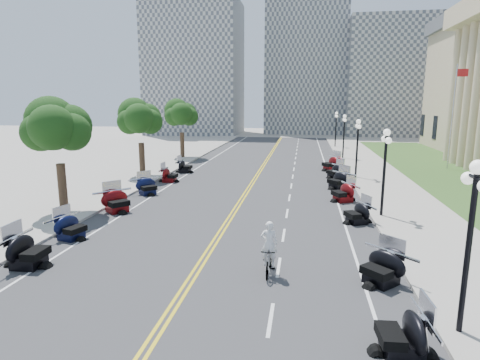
# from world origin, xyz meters

# --- Properties ---
(ground) EXTENTS (160.00, 160.00, 0.00)m
(ground) POSITION_xyz_m (0.00, 0.00, 0.00)
(ground) COLOR gray
(road) EXTENTS (16.00, 90.00, 0.01)m
(road) POSITION_xyz_m (0.00, 10.00, 0.00)
(road) COLOR #333335
(road) RESTS_ON ground
(centerline_yellow_a) EXTENTS (0.12, 90.00, 0.00)m
(centerline_yellow_a) POSITION_xyz_m (-0.12, 10.00, 0.01)
(centerline_yellow_a) COLOR yellow
(centerline_yellow_a) RESTS_ON road
(centerline_yellow_b) EXTENTS (0.12, 90.00, 0.00)m
(centerline_yellow_b) POSITION_xyz_m (0.12, 10.00, 0.01)
(centerline_yellow_b) COLOR yellow
(centerline_yellow_b) RESTS_ON road
(edge_line_north) EXTENTS (0.12, 90.00, 0.00)m
(edge_line_north) POSITION_xyz_m (6.40, 10.00, 0.01)
(edge_line_north) COLOR white
(edge_line_north) RESTS_ON road
(edge_line_south) EXTENTS (0.12, 90.00, 0.00)m
(edge_line_south) POSITION_xyz_m (-6.40, 10.00, 0.01)
(edge_line_south) COLOR white
(edge_line_south) RESTS_ON road
(lane_dash_4) EXTENTS (0.12, 2.00, 0.00)m
(lane_dash_4) POSITION_xyz_m (3.20, -8.00, 0.01)
(lane_dash_4) COLOR white
(lane_dash_4) RESTS_ON road
(lane_dash_5) EXTENTS (0.12, 2.00, 0.00)m
(lane_dash_5) POSITION_xyz_m (3.20, -4.00, 0.01)
(lane_dash_5) COLOR white
(lane_dash_5) RESTS_ON road
(lane_dash_6) EXTENTS (0.12, 2.00, 0.00)m
(lane_dash_6) POSITION_xyz_m (3.20, 0.00, 0.01)
(lane_dash_6) COLOR white
(lane_dash_6) RESTS_ON road
(lane_dash_7) EXTENTS (0.12, 2.00, 0.00)m
(lane_dash_7) POSITION_xyz_m (3.20, 4.00, 0.01)
(lane_dash_7) COLOR white
(lane_dash_7) RESTS_ON road
(lane_dash_8) EXTENTS (0.12, 2.00, 0.00)m
(lane_dash_8) POSITION_xyz_m (3.20, 8.00, 0.01)
(lane_dash_8) COLOR white
(lane_dash_8) RESTS_ON road
(lane_dash_9) EXTENTS (0.12, 2.00, 0.00)m
(lane_dash_9) POSITION_xyz_m (3.20, 12.00, 0.01)
(lane_dash_9) COLOR white
(lane_dash_9) RESTS_ON road
(lane_dash_10) EXTENTS (0.12, 2.00, 0.00)m
(lane_dash_10) POSITION_xyz_m (3.20, 16.00, 0.01)
(lane_dash_10) COLOR white
(lane_dash_10) RESTS_ON road
(lane_dash_11) EXTENTS (0.12, 2.00, 0.00)m
(lane_dash_11) POSITION_xyz_m (3.20, 20.00, 0.01)
(lane_dash_11) COLOR white
(lane_dash_11) RESTS_ON road
(lane_dash_12) EXTENTS (0.12, 2.00, 0.00)m
(lane_dash_12) POSITION_xyz_m (3.20, 24.00, 0.01)
(lane_dash_12) COLOR white
(lane_dash_12) RESTS_ON road
(lane_dash_13) EXTENTS (0.12, 2.00, 0.00)m
(lane_dash_13) POSITION_xyz_m (3.20, 28.00, 0.01)
(lane_dash_13) COLOR white
(lane_dash_13) RESTS_ON road
(lane_dash_14) EXTENTS (0.12, 2.00, 0.00)m
(lane_dash_14) POSITION_xyz_m (3.20, 32.00, 0.01)
(lane_dash_14) COLOR white
(lane_dash_14) RESTS_ON road
(lane_dash_15) EXTENTS (0.12, 2.00, 0.00)m
(lane_dash_15) POSITION_xyz_m (3.20, 36.00, 0.01)
(lane_dash_15) COLOR white
(lane_dash_15) RESTS_ON road
(lane_dash_16) EXTENTS (0.12, 2.00, 0.00)m
(lane_dash_16) POSITION_xyz_m (3.20, 40.00, 0.01)
(lane_dash_16) COLOR white
(lane_dash_16) RESTS_ON road
(lane_dash_17) EXTENTS (0.12, 2.00, 0.00)m
(lane_dash_17) POSITION_xyz_m (3.20, 44.00, 0.01)
(lane_dash_17) COLOR white
(lane_dash_17) RESTS_ON road
(lane_dash_18) EXTENTS (0.12, 2.00, 0.00)m
(lane_dash_18) POSITION_xyz_m (3.20, 48.00, 0.01)
(lane_dash_18) COLOR white
(lane_dash_18) RESTS_ON road
(lane_dash_19) EXTENTS (0.12, 2.00, 0.00)m
(lane_dash_19) POSITION_xyz_m (3.20, 52.00, 0.01)
(lane_dash_19) COLOR white
(lane_dash_19) RESTS_ON road
(sidewalk_north) EXTENTS (5.00, 90.00, 0.15)m
(sidewalk_north) POSITION_xyz_m (10.50, 10.00, 0.07)
(sidewalk_north) COLOR #9E9991
(sidewalk_north) RESTS_ON ground
(sidewalk_south) EXTENTS (5.00, 90.00, 0.15)m
(sidewalk_south) POSITION_xyz_m (-10.50, 10.00, 0.07)
(sidewalk_south) COLOR #9E9991
(sidewalk_south) RESTS_ON ground
(lawn) EXTENTS (9.00, 60.00, 0.10)m
(lawn) POSITION_xyz_m (17.50, 18.00, 0.05)
(lawn) COLOR #356023
(lawn) RESTS_ON ground
(distant_block_a) EXTENTS (18.00, 14.00, 26.00)m
(distant_block_a) POSITION_xyz_m (-18.00, 62.00, 13.00)
(distant_block_a) COLOR gray
(distant_block_a) RESTS_ON ground
(distant_block_b) EXTENTS (16.00, 12.00, 30.00)m
(distant_block_b) POSITION_xyz_m (4.00, 68.00, 15.00)
(distant_block_b) COLOR gray
(distant_block_b) RESTS_ON ground
(distant_block_c) EXTENTS (20.00, 14.00, 22.00)m
(distant_block_c) POSITION_xyz_m (22.00, 65.00, 11.00)
(distant_block_c) COLOR gray
(distant_block_c) RESTS_ON ground
(street_lamp_1) EXTENTS (0.50, 1.20, 4.90)m
(street_lamp_1) POSITION_xyz_m (8.60, -8.00, 2.60)
(street_lamp_1) COLOR black
(street_lamp_1) RESTS_ON sidewalk_north
(street_lamp_2) EXTENTS (0.50, 1.20, 4.90)m
(street_lamp_2) POSITION_xyz_m (8.60, 4.00, 2.60)
(street_lamp_2) COLOR black
(street_lamp_2) RESTS_ON sidewalk_north
(street_lamp_3) EXTENTS (0.50, 1.20, 4.90)m
(street_lamp_3) POSITION_xyz_m (8.60, 16.00, 2.60)
(street_lamp_3) COLOR black
(street_lamp_3) RESTS_ON sidewalk_north
(street_lamp_4) EXTENTS (0.50, 1.20, 4.90)m
(street_lamp_4) POSITION_xyz_m (8.60, 28.00, 2.60)
(street_lamp_4) COLOR black
(street_lamp_4) RESTS_ON sidewalk_north
(street_lamp_5) EXTENTS (0.50, 1.20, 4.90)m
(street_lamp_5) POSITION_xyz_m (8.60, 40.00, 2.60)
(street_lamp_5) COLOR black
(street_lamp_5) RESTS_ON sidewalk_north
(flagpole) EXTENTS (1.10, 0.20, 10.00)m
(flagpole) POSITION_xyz_m (18.00, 22.00, 5.00)
(flagpole) COLOR silver
(flagpole) RESTS_ON ground
(tree_2) EXTENTS (4.80, 4.80, 9.20)m
(tree_2) POSITION_xyz_m (-10.00, 2.00, 4.75)
(tree_2) COLOR #235619
(tree_2) RESTS_ON sidewalk_south
(tree_3) EXTENTS (4.80, 4.80, 9.20)m
(tree_3) POSITION_xyz_m (-10.00, 14.00, 4.75)
(tree_3) COLOR #235619
(tree_3) RESTS_ON sidewalk_south
(tree_4) EXTENTS (4.80, 4.80, 9.20)m
(tree_4) POSITION_xyz_m (-10.00, 26.00, 4.75)
(tree_4) COLOR #235619
(tree_4) RESTS_ON sidewalk_south
(motorcycle_n_3) EXTENTS (2.05, 2.05, 1.35)m
(motorcycle_n_3) POSITION_xyz_m (6.76, -9.20, 0.68)
(motorcycle_n_3) COLOR black
(motorcycle_n_3) RESTS_ON road
(motorcycle_n_4) EXTENTS (2.77, 2.77, 1.37)m
(motorcycle_n_4) POSITION_xyz_m (7.01, -4.89, 0.69)
(motorcycle_n_4) COLOR black
(motorcycle_n_4) RESTS_ON road
(motorcycle_n_6) EXTENTS (2.40, 2.40, 1.27)m
(motorcycle_n_6) POSITION_xyz_m (7.07, 2.63, 0.64)
(motorcycle_n_6) COLOR black
(motorcycle_n_6) RESTS_ON road
(motorcycle_n_7) EXTENTS (2.64, 2.64, 1.39)m
(motorcycle_n_7) POSITION_xyz_m (6.76, 7.53, 0.69)
(motorcycle_n_7) COLOR #590A0C
(motorcycle_n_7) RESTS_ON road
(motorcycle_n_8) EXTENTS (2.92, 2.92, 1.45)m
(motorcycle_n_8) POSITION_xyz_m (6.77, 11.53, 0.73)
(motorcycle_n_8) COLOR black
(motorcycle_n_8) RESTS_ON road
(motorcycle_n_9) EXTENTS (2.63, 2.63, 1.33)m
(motorcycle_n_9) POSITION_xyz_m (6.85, 16.00, 0.66)
(motorcycle_n_9) COLOR black
(motorcycle_n_9) RESTS_ON road
(motorcycle_n_10) EXTENTS (3.01, 3.01, 1.54)m
(motorcycle_n_10) POSITION_xyz_m (6.75, 19.71, 0.77)
(motorcycle_n_10) COLOR #590A0C
(motorcycle_n_10) RESTS_ON road
(motorcycle_s_4) EXTENTS (2.18, 2.18, 1.48)m
(motorcycle_s_4) POSITION_xyz_m (-6.82, -5.51, 0.74)
(motorcycle_s_4) COLOR black
(motorcycle_s_4) RESTS_ON road
(motorcycle_s_5) EXTENTS (2.31, 2.31, 1.30)m
(motorcycle_s_5) POSITION_xyz_m (-7.00, -2.17, 0.65)
(motorcycle_s_5) COLOR black
(motorcycle_s_5) RESTS_ON road
(motorcycle_s_6) EXTENTS (2.99, 2.99, 1.49)m
(motorcycle_s_6) POSITION_xyz_m (-6.99, 2.73, 0.74)
(motorcycle_s_6) COLOR #590A0C
(motorcycle_s_6) RESTS_ON road
(motorcycle_s_7) EXTENTS (2.70, 2.70, 1.34)m
(motorcycle_s_7) POSITION_xyz_m (-6.93, 7.42, 0.67)
(motorcycle_s_7) COLOR black
(motorcycle_s_7) RESTS_ON road
(motorcycle_s_8) EXTENTS (1.91, 1.91, 1.32)m
(motorcycle_s_8) POSITION_xyz_m (-6.84, 12.03, 0.66)
(motorcycle_s_8) COLOR #590A0C
(motorcycle_s_8) RESTS_ON road
(motorcycle_s_9) EXTENTS (1.98, 1.98, 1.32)m
(motorcycle_s_9) POSITION_xyz_m (-6.86, 16.49, 0.66)
(motorcycle_s_9) COLOR black
(motorcycle_s_9) RESTS_ON road
(bicycle) EXTENTS (0.56, 1.88, 1.12)m
(bicycle) POSITION_xyz_m (2.85, -4.71, 0.56)
(bicycle) COLOR #A51414
(bicycle) RESTS_ON road
(cyclist_rider) EXTENTS (0.66, 0.43, 1.80)m
(cyclist_rider) POSITION_xyz_m (2.85, -4.71, 2.02)
(cyclist_rider) COLOR silver
(cyclist_rider) RESTS_ON bicycle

